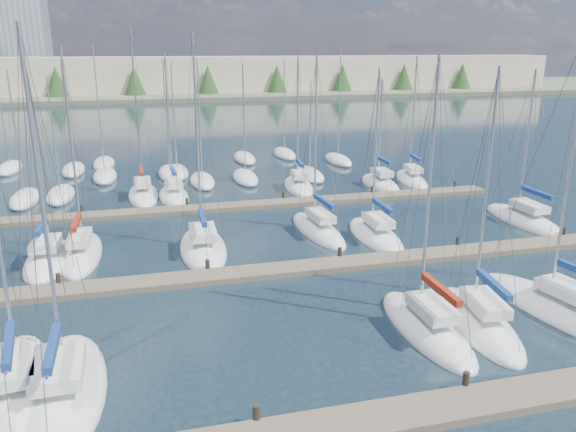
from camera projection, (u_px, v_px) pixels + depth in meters
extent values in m
plane|color=#1C2D38|center=(199.00, 146.00, 73.07)|extent=(400.00, 400.00, 0.00)
cube|color=#6B5E4C|center=(376.00, 421.00, 19.30)|extent=(44.00, 1.80, 0.35)
cylinder|color=#2D261C|center=(256.00, 419.00, 19.13)|extent=(0.26, 0.26, 1.10)
cylinder|color=#2D261C|center=(465.00, 385.00, 21.06)|extent=(0.26, 0.26, 1.10)
cube|color=#6B5E4C|center=(279.00, 270.00, 32.27)|extent=(44.00, 1.80, 0.35)
cylinder|color=#2D261C|center=(59.00, 283.00, 30.17)|extent=(0.26, 0.26, 1.10)
cylinder|color=#2D261C|center=(208.00, 269.00, 32.10)|extent=(0.26, 0.26, 1.10)
cylinder|color=#2D261C|center=(340.00, 256.00, 34.02)|extent=(0.26, 0.26, 1.10)
cylinder|color=#2D261C|center=(458.00, 245.00, 35.95)|extent=(0.26, 0.26, 1.10)
cylinder|color=#2D261C|center=(563.00, 235.00, 37.88)|extent=(0.26, 0.26, 1.10)
cube|color=#6B5E4C|center=(238.00, 206.00, 45.24)|extent=(44.00, 1.80, 0.35)
cylinder|color=#2D261C|center=(82.00, 212.00, 43.14)|extent=(0.26, 0.26, 1.10)
cylinder|color=#2D261C|center=(187.00, 205.00, 45.07)|extent=(0.26, 0.26, 1.10)
cylinder|color=#2D261C|center=(283.00, 198.00, 46.99)|extent=(0.26, 0.26, 1.10)
cylinder|color=#2D261C|center=(372.00, 192.00, 48.92)|extent=(0.26, 0.26, 1.10)
cylinder|color=#2D261C|center=(454.00, 187.00, 50.85)|extent=(0.26, 0.26, 1.10)
ellipsoid|color=white|center=(563.00, 314.00, 27.23)|extent=(4.70, 10.73, 1.60)
cube|color=black|center=(563.00, 314.00, 27.23)|extent=(2.37, 5.17, 0.12)
cylinder|color=#9EA0A5|center=(571.00, 161.00, 25.81)|extent=(0.14, 0.14, 12.68)
ellipsoid|color=white|center=(318.00, 232.00, 39.33)|extent=(2.83, 8.43, 1.60)
cube|color=silver|center=(320.00, 215.00, 38.58)|extent=(1.44, 2.98, 0.50)
cylinder|color=#9EA0A5|center=(316.00, 138.00, 38.06)|extent=(0.14, 0.14, 10.86)
cylinder|color=#9EA0A5|center=(324.00, 203.00, 37.67)|extent=(0.35, 3.48, 0.10)
cube|color=navy|center=(324.00, 201.00, 37.64)|extent=(0.53, 3.22, 0.30)
ellipsoid|color=white|center=(143.00, 196.00, 48.73)|extent=(2.58, 8.25, 1.60)
cube|color=black|center=(143.00, 196.00, 48.73)|extent=(1.34, 3.96, 0.12)
cube|color=silver|center=(142.00, 182.00, 47.97)|extent=(1.40, 2.89, 0.50)
cylinder|color=#9EA0A5|center=(136.00, 108.00, 47.16)|extent=(0.14, 0.14, 12.93)
cylinder|color=#9EA0A5|center=(142.00, 172.00, 47.06)|extent=(0.14, 3.45, 0.10)
cube|color=maroon|center=(141.00, 171.00, 47.03)|extent=(0.34, 3.18, 0.30)
ellipsoid|color=white|center=(478.00, 324.00, 26.19)|extent=(3.67, 8.05, 1.60)
cube|color=silver|center=(485.00, 303.00, 25.44)|extent=(1.78, 2.89, 0.50)
cylinder|color=#9EA0A5|center=(487.00, 189.00, 24.93)|extent=(0.14, 0.14, 10.62)
cylinder|color=#9EA0A5|center=(493.00, 287.00, 24.55)|extent=(0.60, 3.23, 0.10)
cube|color=navy|center=(494.00, 284.00, 24.51)|extent=(0.76, 3.01, 0.30)
ellipsoid|color=white|center=(523.00, 221.00, 41.61)|extent=(2.61, 8.40, 1.60)
cube|color=silver|center=(529.00, 206.00, 40.84)|extent=(1.43, 2.94, 0.50)
cylinder|color=#9EA0A5|center=(527.00, 139.00, 40.49)|extent=(0.14, 0.14, 9.92)
cylinder|color=#9EA0A5|center=(537.00, 194.00, 39.92)|extent=(0.11, 3.52, 0.10)
cube|color=navy|center=(537.00, 193.00, 39.88)|extent=(0.31, 3.24, 0.30)
ellipsoid|color=white|center=(20.00, 389.00, 21.24)|extent=(3.77, 8.70, 1.60)
cube|color=black|center=(20.00, 389.00, 21.24)|extent=(1.91, 4.19, 0.12)
cube|color=silver|center=(14.00, 365.00, 20.49)|extent=(1.83, 3.12, 0.50)
cylinder|color=#9EA0A5|center=(9.00, 348.00, 19.59)|extent=(0.60, 3.51, 0.10)
cube|color=navy|center=(9.00, 345.00, 19.55)|extent=(0.76, 3.26, 0.30)
ellipsoid|color=white|center=(375.00, 237.00, 38.25)|extent=(2.79, 7.87, 1.60)
cube|color=silver|center=(378.00, 220.00, 37.51)|extent=(1.49, 2.77, 0.50)
cylinder|color=#9EA0A5|center=(376.00, 147.00, 37.06)|extent=(0.14, 0.14, 10.10)
cylinder|color=#9EA0A5|center=(383.00, 208.00, 36.62)|extent=(0.20, 3.27, 0.10)
cube|color=navy|center=(383.00, 206.00, 36.59)|extent=(0.40, 3.02, 0.30)
ellipsoid|color=white|center=(203.00, 249.00, 35.89)|extent=(3.24, 8.48, 1.60)
cube|color=maroon|center=(203.00, 249.00, 35.89)|extent=(1.67, 4.08, 0.12)
cube|color=silver|center=(203.00, 232.00, 35.12)|extent=(1.72, 2.99, 0.50)
cylinder|color=#9EA0A5|center=(197.00, 137.00, 34.44)|extent=(0.14, 0.14, 12.17)
cylinder|color=#9EA0A5|center=(203.00, 219.00, 34.19)|extent=(0.23, 3.52, 0.10)
cube|color=navy|center=(203.00, 217.00, 34.15)|extent=(0.42, 3.25, 0.30)
ellipsoid|color=white|center=(380.00, 185.00, 52.53)|extent=(2.64, 7.11, 1.60)
cube|color=silver|center=(382.00, 172.00, 51.82)|extent=(1.42, 2.50, 0.50)
cylinder|color=#9EA0A5|center=(380.00, 127.00, 51.49)|extent=(0.14, 0.14, 8.68)
cylinder|color=#9EA0A5|center=(385.00, 162.00, 50.99)|extent=(0.17, 2.97, 0.10)
cube|color=navy|center=(385.00, 161.00, 50.96)|extent=(0.36, 2.73, 0.30)
ellipsoid|color=white|center=(82.00, 256.00, 34.82)|extent=(2.45, 8.09, 1.60)
cube|color=black|center=(82.00, 256.00, 34.82)|extent=(1.27, 3.89, 0.12)
cube|color=silver|center=(79.00, 238.00, 34.07)|extent=(1.31, 2.84, 0.50)
cylinder|color=#9EA0A5|center=(72.00, 146.00, 33.46)|extent=(0.14, 0.14, 11.40)
cylinder|color=#9EA0A5|center=(76.00, 224.00, 33.16)|extent=(0.17, 3.38, 0.10)
cube|color=maroon|center=(76.00, 223.00, 33.13)|extent=(0.37, 3.11, 0.30)
ellipsoid|color=white|center=(64.00, 391.00, 21.11)|extent=(3.35, 8.53, 1.60)
cube|color=black|center=(64.00, 391.00, 21.11)|extent=(1.73, 4.10, 0.12)
cube|color=silver|center=(58.00, 367.00, 20.35)|extent=(1.80, 3.00, 0.50)
cylinder|color=#9EA0A5|center=(42.00, 204.00, 19.67)|extent=(0.14, 0.14, 12.19)
cylinder|color=#9EA0A5|center=(53.00, 351.00, 19.42)|extent=(0.18, 3.56, 0.10)
cube|color=navy|center=(52.00, 347.00, 19.38)|extent=(0.37, 3.28, 0.30)
ellipsoid|color=white|center=(411.00, 181.00, 54.11)|extent=(3.37, 7.71, 1.60)
cube|color=black|center=(411.00, 181.00, 54.11)|extent=(1.70, 3.72, 0.12)
cube|color=silver|center=(413.00, 169.00, 53.37)|extent=(1.61, 2.77, 0.50)
cylinder|color=#9EA0A5|center=(414.00, 114.00, 52.84)|extent=(0.14, 0.14, 10.57)
cylinder|color=#9EA0A5|center=(416.00, 159.00, 52.50)|extent=(0.61, 3.11, 0.10)
cube|color=navy|center=(416.00, 158.00, 52.47)|extent=(0.77, 2.89, 0.30)
ellipsoid|color=white|center=(298.00, 187.00, 51.63)|extent=(3.19, 7.45, 1.60)
cube|color=maroon|center=(298.00, 187.00, 51.63)|extent=(1.63, 3.59, 0.12)
cube|color=silver|center=(299.00, 174.00, 50.92)|extent=(1.60, 2.66, 0.50)
cylinder|color=#9EA0A5|center=(298.00, 117.00, 50.34)|extent=(0.14, 0.14, 10.62)
cylinder|color=#9EA0A5|center=(300.00, 164.00, 50.06)|extent=(0.43, 3.03, 0.10)
cube|color=navy|center=(300.00, 163.00, 50.03)|extent=(0.61, 2.81, 0.30)
ellipsoid|color=white|center=(49.00, 262.00, 33.78)|extent=(2.99, 7.15, 1.60)
cube|color=black|center=(49.00, 262.00, 33.78)|extent=(1.54, 3.44, 0.12)
cube|color=silver|center=(46.00, 244.00, 33.08)|extent=(1.58, 2.53, 0.50)
cylinder|color=#9EA0A5|center=(38.00, 160.00, 32.53)|extent=(0.14, 0.14, 10.20)
cylinder|color=#9EA0A5|center=(41.00, 230.00, 32.25)|extent=(0.23, 2.96, 0.10)
cube|color=navy|center=(41.00, 228.00, 32.21)|extent=(0.42, 2.73, 0.30)
ellipsoid|color=white|center=(174.00, 197.00, 48.25)|extent=(2.76, 6.80, 1.60)
cube|color=silver|center=(174.00, 183.00, 47.57)|extent=(1.45, 2.40, 0.50)
cylinder|color=#9EA0A5|center=(169.00, 120.00, 46.86)|extent=(0.14, 0.14, 10.93)
cylinder|color=#9EA0A5|center=(174.00, 173.00, 46.78)|extent=(0.24, 2.81, 0.10)
cube|color=navy|center=(173.00, 171.00, 46.74)|extent=(0.43, 2.60, 0.30)
ellipsoid|color=white|center=(426.00, 330.00, 25.68)|extent=(2.50, 7.87, 1.60)
cube|color=maroon|center=(426.00, 330.00, 25.68)|extent=(1.30, 3.78, 0.12)
cube|color=silver|center=(432.00, 308.00, 24.94)|extent=(1.36, 2.76, 0.50)
cylinder|color=#9EA0A5|center=(430.00, 187.00, 24.35)|extent=(0.14, 0.14, 11.11)
cylinder|color=#9EA0A5|center=(441.00, 292.00, 24.05)|extent=(0.12, 3.30, 0.10)
cube|color=maroon|center=(441.00, 289.00, 24.02)|extent=(0.32, 3.04, 0.30)
cylinder|color=#9EA0A5|center=(1.00, 108.00, 56.83)|extent=(0.12, 0.12, 11.20)
ellipsoid|color=white|center=(10.00, 169.00, 58.64)|extent=(2.20, 6.40, 1.40)
cylinder|color=#9EA0A5|center=(174.00, 116.00, 55.06)|extent=(0.12, 0.12, 10.14)
ellipsoid|color=white|center=(177.00, 173.00, 56.72)|extent=(2.20, 6.40, 1.40)
cylinder|color=#9EA0A5|center=(166.00, 114.00, 54.64)|extent=(0.12, 0.12, 10.49)
ellipsoid|color=white|center=(170.00, 174.00, 56.35)|extent=(2.20, 6.40, 1.40)
cylinder|color=#9EA0A5|center=(284.00, 106.00, 64.77)|extent=(0.12, 0.12, 10.06)
ellipsoid|color=white|center=(285.00, 154.00, 66.41)|extent=(2.20, 6.40, 1.40)
cylinder|color=#9EA0A5|center=(68.00, 118.00, 56.29)|extent=(0.12, 0.12, 9.39)
ellipsoid|color=white|center=(73.00, 170.00, 57.84)|extent=(2.20, 6.40, 1.40)
cylinder|color=#9EA0A5|center=(16.00, 133.00, 45.24)|extent=(0.12, 0.12, 9.85)
ellipsoid|color=white|center=(25.00, 199.00, 46.85)|extent=(2.20, 6.40, 1.40)
cylinder|color=#9EA0A5|center=(53.00, 134.00, 46.57)|extent=(0.12, 0.12, 9.30)
ellipsoid|color=white|center=(61.00, 195.00, 48.11)|extent=(2.20, 6.40, 1.40)
cylinder|color=#9EA0A5|center=(340.00, 102.00, 60.97)|extent=(0.12, 0.12, 11.68)
ellipsoid|color=white|center=(338.00, 160.00, 62.85)|extent=(2.20, 6.40, 1.40)
cylinder|color=#9EA0A5|center=(244.00, 121.00, 52.79)|extent=(0.12, 0.12, 9.76)
ellipsoid|color=white|center=(245.00, 178.00, 54.39)|extent=(2.20, 6.40, 1.40)
cylinder|color=#9EA0A5|center=(98.00, 102.00, 59.00)|extent=(0.12, 0.12, 11.95)
ellipsoid|color=white|center=(104.00, 164.00, 60.92)|extent=(2.20, 6.40, 1.40)
cylinder|color=#9EA0A5|center=(310.00, 126.00, 54.30)|extent=(0.12, 0.12, 8.46)
ellipsoid|color=white|center=(310.00, 175.00, 55.71)|extent=(2.20, 6.40, 1.40)
cylinder|color=#9EA0A5|center=(101.00, 129.00, 53.69)|extent=(0.12, 0.12, 8.12)
ellipsoid|color=white|center=(105.00, 177.00, 55.06)|extent=(2.20, 6.40, 1.40)
cylinder|color=#9EA0A5|center=(243.00, 108.00, 62.22)|extent=(0.12, 0.12, 10.00)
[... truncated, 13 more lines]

